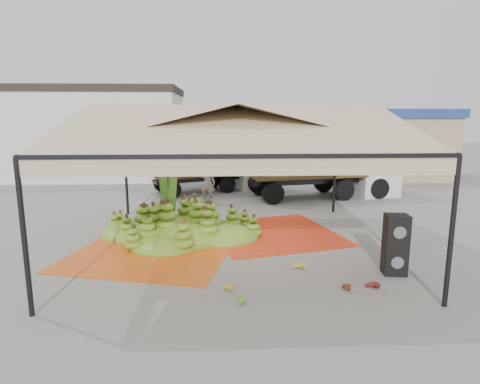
{
  "coord_description": "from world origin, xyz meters",
  "views": [
    {
      "loc": [
        -0.4,
        -11.18,
        3.71
      ],
      "look_at": [
        0.2,
        1.5,
        1.3
      ],
      "focal_mm": 30.0,
      "sensor_mm": 36.0,
      "label": 1
    }
  ],
  "objects_px": {
    "banana_heap": "(182,219)",
    "speaker_stack": "(395,245)",
    "truck_left": "(216,166)",
    "truck_right": "(328,165)",
    "vendor": "(208,182)"
  },
  "relations": [
    {
      "from": "banana_heap",
      "to": "speaker_stack",
      "type": "bearing_deg",
      "value": -31.47
    },
    {
      "from": "banana_heap",
      "to": "truck_left",
      "type": "distance_m",
      "value": 8.0
    },
    {
      "from": "banana_heap",
      "to": "speaker_stack",
      "type": "distance_m",
      "value": 6.27
    },
    {
      "from": "truck_left",
      "to": "truck_right",
      "type": "height_order",
      "value": "truck_right"
    },
    {
      "from": "speaker_stack",
      "to": "truck_left",
      "type": "distance_m",
      "value": 12.02
    },
    {
      "from": "vendor",
      "to": "truck_right",
      "type": "height_order",
      "value": "truck_right"
    },
    {
      "from": "banana_heap",
      "to": "truck_right",
      "type": "distance_m",
      "value": 8.79
    },
    {
      "from": "truck_right",
      "to": "vendor",
      "type": "bearing_deg",
      "value": -177.66
    },
    {
      "from": "banana_heap",
      "to": "vendor",
      "type": "distance_m",
      "value": 4.9
    },
    {
      "from": "speaker_stack",
      "to": "vendor",
      "type": "xyz_separation_m",
      "value": [
        -4.68,
        8.11,
        0.19
      ]
    },
    {
      "from": "banana_heap",
      "to": "vendor",
      "type": "bearing_deg",
      "value": 82.24
    },
    {
      "from": "speaker_stack",
      "to": "truck_left",
      "type": "height_order",
      "value": "truck_left"
    },
    {
      "from": "speaker_stack",
      "to": "truck_right",
      "type": "distance_m",
      "value": 9.49
    },
    {
      "from": "speaker_stack",
      "to": "truck_right",
      "type": "xyz_separation_m",
      "value": [
        0.88,
        9.42,
        0.74
      ]
    },
    {
      "from": "banana_heap",
      "to": "vendor",
      "type": "height_order",
      "value": "vendor"
    }
  ]
}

